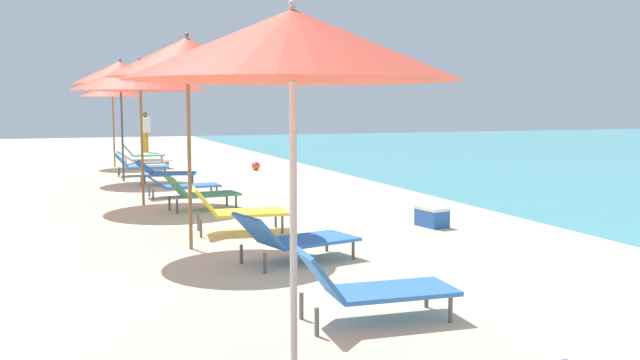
# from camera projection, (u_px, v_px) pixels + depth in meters

# --- Properties ---
(umbrella_third) EXTENTS (2.20, 2.20, 2.57)m
(umbrella_third) POSITION_uv_depth(u_px,v_px,m) (293.00, 46.00, 4.53)
(umbrella_third) COLOR silver
(umbrella_third) RESTS_ON ground
(lounger_third_shoreside) EXTENTS (1.41, 0.66, 0.66)m
(lounger_third_shoreside) POSITION_uv_depth(u_px,v_px,m) (371.00, 286.00, 6.06)
(lounger_third_shoreside) COLOR blue
(lounger_third_shoreside) RESTS_ON ground
(umbrella_fourth) EXTENTS (2.02, 2.02, 2.79)m
(umbrella_fourth) POSITION_uv_depth(u_px,v_px,m) (187.00, 58.00, 8.85)
(umbrella_fourth) COLOR olive
(umbrella_fourth) RESTS_ON ground
(lounger_fourth_shoreside) EXTENTS (1.43, 0.82, 0.68)m
(lounger_fourth_shoreside) POSITION_uv_depth(u_px,v_px,m) (237.00, 209.00, 10.25)
(lounger_fourth_shoreside) COLOR yellow
(lounger_fourth_shoreside) RESTS_ON ground
(lounger_fourth_inland) EXTENTS (1.56, 0.99, 0.63)m
(lounger_fourth_inland) POSITION_uv_depth(u_px,v_px,m) (295.00, 237.00, 8.33)
(lounger_fourth_inland) COLOR blue
(lounger_fourth_inland) RESTS_ON ground
(umbrella_fifth) EXTENTS (2.50, 2.50, 2.74)m
(umbrella_fifth) POSITION_uv_depth(u_px,v_px,m) (140.00, 76.00, 12.84)
(umbrella_fifth) COLOR olive
(umbrella_fifth) RESTS_ON ground
(lounger_fifth_shoreside) EXTENTS (1.59, 0.63, 0.52)m
(lounger_fifth_shoreside) POSITION_uv_depth(u_px,v_px,m) (180.00, 184.00, 14.23)
(lounger_fifth_shoreside) COLOR blue
(lounger_fifth_shoreside) RESTS_ON ground
(lounger_fifth_inland) EXTENTS (1.33, 0.74, 0.63)m
(lounger_fifth_inland) POSITION_uv_depth(u_px,v_px,m) (201.00, 192.00, 12.41)
(lounger_fifth_inland) COLOR #4CA572
(lounger_fifth_inland) RESTS_ON ground
(umbrella_sixth) EXTENTS (2.24, 2.24, 2.97)m
(umbrella_sixth) POSITION_uv_depth(u_px,v_px,m) (120.00, 73.00, 16.79)
(umbrella_sixth) COLOR #4C4C51
(umbrella_sixth) RESTS_ON ground
(lounger_sixth_shoreside) EXTENTS (1.45, 0.79, 0.60)m
(lounger_sixth_shoreside) POSITION_uv_depth(u_px,v_px,m) (140.00, 165.00, 18.36)
(lounger_sixth_shoreside) COLOR blue
(lounger_sixth_shoreside) RESTS_ON ground
(lounger_sixth_inland) EXTENTS (1.49, 0.97, 0.58)m
(lounger_sixth_inland) POSITION_uv_depth(u_px,v_px,m) (165.00, 172.00, 16.24)
(lounger_sixth_inland) COLOR blue
(lounger_sixth_inland) RESTS_ON ground
(umbrella_farthest) EXTENTS (1.90, 1.90, 2.53)m
(umbrella_farthest) POSITION_uv_depth(u_px,v_px,m) (112.00, 90.00, 20.66)
(umbrella_farthest) COLOR olive
(umbrella_farthest) RESTS_ON ground
(lounger_farthest_shoreside) EXTENTS (1.34, 0.65, 0.61)m
(lounger_farthest_shoreside) POSITION_uv_depth(u_px,v_px,m) (142.00, 154.00, 22.21)
(lounger_farthest_shoreside) COLOR #4CA572
(lounger_farthest_shoreside) RESTS_ON ground
(lounger_farthest_inland) EXTENTS (1.54, 0.66, 0.54)m
(lounger_farthest_inland) POSITION_uv_depth(u_px,v_px,m) (143.00, 159.00, 20.22)
(lounger_farthest_inland) COLOR white
(lounger_farthest_inland) RESTS_ON ground
(person_walking_near) EXTENTS (0.41, 0.41, 1.59)m
(person_walking_near) POSITION_uv_depth(u_px,v_px,m) (145.00, 128.00, 27.08)
(person_walking_near) COLOR orange
(person_walking_near) RESTS_ON ground
(cooler_box) EXTENTS (0.39, 0.55, 0.31)m
(cooler_box) POSITION_uv_depth(u_px,v_px,m) (432.00, 217.00, 10.75)
(cooler_box) COLOR #2659B2
(cooler_box) RESTS_ON ground
(beach_ball) EXTENTS (0.25, 0.25, 0.25)m
(beach_ball) POSITION_uv_depth(u_px,v_px,m) (256.00, 166.00, 19.86)
(beach_ball) COLOR #E54C38
(beach_ball) RESTS_ON ground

